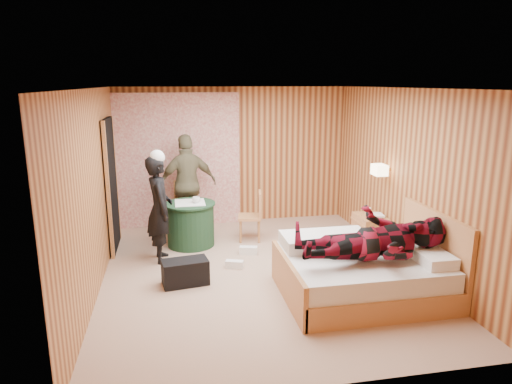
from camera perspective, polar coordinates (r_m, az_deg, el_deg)
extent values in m
cube|color=tan|center=(6.43, 0.39, -10.03)|extent=(4.20, 5.00, 0.01)
cube|color=silver|center=(5.89, 0.43, 12.85)|extent=(4.20, 5.00, 0.01)
cube|color=#C3884B|center=(8.46, -2.87, 4.54)|extent=(4.20, 0.02, 2.50)
cube|color=#C3884B|center=(6.01, -19.65, 0.03)|extent=(0.02, 5.00, 2.50)
cube|color=#C3884B|center=(6.76, 18.16, 1.58)|extent=(0.02, 5.00, 2.50)
cube|color=white|center=(8.33, -9.65, 3.87)|extent=(2.20, 0.08, 2.40)
cube|color=black|center=(7.40, -17.63, 0.84)|extent=(0.06, 0.90, 2.05)
cylinder|color=gold|center=(7.09, 15.76, 2.70)|extent=(0.18, 0.04, 0.04)
cube|color=#FFE7B2|center=(7.06, 15.17, 2.69)|extent=(0.18, 0.24, 0.16)
cube|color=tan|center=(5.89, 12.94, -11.23)|extent=(1.86, 1.49, 0.28)
cube|color=white|center=(5.79, 13.08, -8.93)|extent=(1.80, 1.43, 0.23)
cube|color=tan|center=(5.55, 4.00, -11.11)|extent=(0.06, 1.49, 0.52)
cube|color=tan|center=(6.18, 21.38, -6.90)|extent=(0.06, 1.49, 1.02)
cube|color=white|center=(5.76, 21.28, -7.69)|extent=(0.35, 0.51, 0.13)
cube|color=white|center=(6.33, 17.94, -5.52)|extent=(0.35, 0.51, 0.13)
cube|color=white|center=(5.96, 8.69, -5.98)|extent=(1.12, 0.56, 0.17)
cube|color=tan|center=(7.39, 14.04, -4.96)|extent=(0.41, 0.56, 0.56)
cube|color=tan|center=(7.33, 14.12, -3.65)|extent=(0.43, 0.58, 0.03)
cylinder|color=#1D4024|center=(7.43, -8.17, -4.07)|extent=(0.75, 0.75, 0.68)
cylinder|color=#1D4024|center=(7.33, -8.26, -1.48)|extent=(0.81, 0.81, 0.03)
cube|color=white|center=(7.32, -8.26, -1.33)|extent=(0.53, 0.53, 0.01)
cube|color=tan|center=(7.94, -8.39, -2.11)|extent=(0.48, 0.48, 0.05)
cube|color=tan|center=(8.05, -8.73, -0.06)|extent=(0.42, 0.11, 0.46)
cylinder|color=tan|center=(7.81, -9.29, -4.20)|extent=(0.04, 0.04, 0.43)
cylinder|color=tan|center=(8.19, -7.42, -3.29)|extent=(0.04, 0.04, 0.43)
cube|color=tan|center=(7.57, -0.80, -3.13)|extent=(0.43, 0.43, 0.04)
cube|color=tan|center=(7.51, 0.48, -1.50)|extent=(0.10, 0.37, 0.41)
cylinder|color=tan|center=(7.77, -1.92, -4.30)|extent=(0.04, 0.04, 0.38)
cylinder|color=tan|center=(7.49, 0.37, -5.00)|extent=(0.04, 0.04, 0.38)
cube|color=black|center=(6.10, -8.83, -9.87)|extent=(0.63, 0.40, 0.33)
cube|color=white|center=(7.06, -0.96, -7.31)|extent=(0.29, 0.17, 0.12)
cube|color=white|center=(6.56, -2.71, -9.03)|extent=(0.27, 0.18, 0.11)
imported|color=black|center=(6.76, -11.96, -2.09)|extent=(0.45, 0.62, 1.57)
imported|color=#6E6749|center=(7.94, -8.53, 0.97)|extent=(1.07, 0.61, 1.72)
imported|color=maroon|center=(5.45, 14.70, -4.32)|extent=(0.86, 0.67, 1.77)
imported|color=white|center=(7.26, 14.33, -2.91)|extent=(0.20, 0.25, 0.02)
imported|color=white|center=(7.25, 14.34, -2.76)|extent=(0.19, 0.24, 0.02)
imported|color=white|center=(7.41, 13.77, -2.27)|extent=(0.12, 0.12, 0.09)
imported|color=white|center=(7.27, -7.47, -0.98)|extent=(0.16, 0.16, 0.10)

